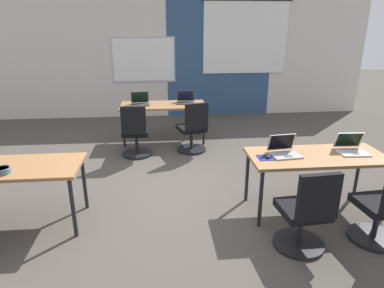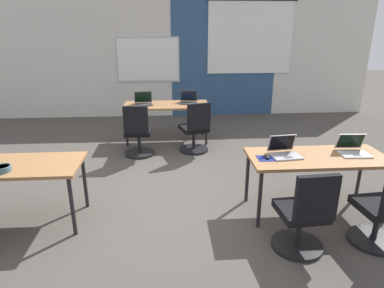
{
  "view_description": "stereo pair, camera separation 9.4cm",
  "coord_description": "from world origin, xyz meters",
  "px_view_note": "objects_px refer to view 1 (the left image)",
  "views": [
    {
      "loc": [
        -0.07,
        -4.14,
        2.17
      ],
      "look_at": [
        0.31,
        -0.25,
        0.78
      ],
      "focal_mm": 31.83,
      "sensor_mm": 36.0,
      "label": 1
    },
    {
      "loc": [
        0.03,
        -4.15,
        2.17
      ],
      "look_at": [
        0.31,
        -0.25,
        0.78
      ],
      "focal_mm": 31.83,
      "sensor_mm": 36.0,
      "label": 2
    }
  ],
  "objects_px": {
    "chair_near_right_inner": "(305,217)",
    "desk_near_left": "(6,171)",
    "desk_far_center": "(163,107)",
    "laptop_far_left": "(140,102)",
    "chair_near_right_end": "(384,212)",
    "laptop_near_right_inner": "(284,151)",
    "laptop_near_right_end": "(352,148)",
    "snack_bowl": "(2,170)",
    "chair_far_right": "(193,132)",
    "chair_far_left": "(136,135)",
    "mouse_near_right_inner": "(267,156)",
    "laptop_far_right": "(186,100)",
    "desk_near_right": "(317,160)"
  },
  "relations": [
    {
      "from": "chair_near_right_inner",
      "to": "desk_near_left",
      "type": "bearing_deg",
      "value": -18.26
    },
    {
      "from": "desk_near_left",
      "to": "desk_far_center",
      "type": "height_order",
      "value": "same"
    },
    {
      "from": "laptop_far_left",
      "to": "chair_near_right_end",
      "type": "height_order",
      "value": "laptop_far_left"
    },
    {
      "from": "laptop_near_right_inner",
      "to": "laptop_near_right_end",
      "type": "xyz_separation_m",
      "value": [
        0.83,
        0.0,
        -0.0
      ]
    },
    {
      "from": "laptop_near_right_inner",
      "to": "snack_bowl",
      "type": "distance_m",
      "value": 3.07
    },
    {
      "from": "chair_far_right",
      "to": "snack_bowl",
      "type": "bearing_deg",
      "value": 30.83
    },
    {
      "from": "desk_far_center",
      "to": "laptop_near_right_end",
      "type": "bearing_deg",
      "value": -51.44
    },
    {
      "from": "chair_near_right_end",
      "to": "desk_near_left",
      "type": "bearing_deg",
      "value": -15.25
    },
    {
      "from": "chair_far_left",
      "to": "chair_far_right",
      "type": "relative_size",
      "value": 1.0
    },
    {
      "from": "chair_near_right_end",
      "to": "snack_bowl",
      "type": "relative_size",
      "value": 5.18
    },
    {
      "from": "snack_bowl",
      "to": "chair_near_right_end",
      "type": "bearing_deg",
      "value": -8.17
    },
    {
      "from": "laptop_near_right_inner",
      "to": "laptop_far_left",
      "type": "distance_m",
      "value": 3.3
    },
    {
      "from": "laptop_far_left",
      "to": "snack_bowl",
      "type": "relative_size",
      "value": 2.0
    },
    {
      "from": "mouse_near_right_inner",
      "to": "desk_near_left",
      "type": "bearing_deg",
      "value": 179.36
    },
    {
      "from": "laptop_far_right",
      "to": "chair_far_right",
      "type": "bearing_deg",
      "value": -80.13
    },
    {
      "from": "chair_far_left",
      "to": "laptop_far_left",
      "type": "bearing_deg",
      "value": -91.33
    },
    {
      "from": "laptop_far_right",
      "to": "desk_far_center",
      "type": "bearing_deg",
      "value": -164.53
    },
    {
      "from": "desk_near_right",
      "to": "laptop_far_right",
      "type": "height_order",
      "value": "laptop_far_right"
    },
    {
      "from": "snack_bowl",
      "to": "desk_far_center",
      "type": "bearing_deg",
      "value": 60.34
    },
    {
      "from": "desk_near_right",
      "to": "laptop_far_left",
      "type": "bearing_deg",
      "value": 127.73
    },
    {
      "from": "chair_far_right",
      "to": "chair_near_right_end",
      "type": "height_order",
      "value": "same"
    },
    {
      "from": "desk_far_center",
      "to": "chair_near_right_inner",
      "type": "distance_m",
      "value": 3.81
    },
    {
      "from": "desk_near_right",
      "to": "chair_near_right_inner",
      "type": "bearing_deg",
      "value": -119.35
    },
    {
      "from": "chair_near_right_inner",
      "to": "chair_far_left",
      "type": "bearing_deg",
      "value": -61.1
    },
    {
      "from": "chair_far_right",
      "to": "desk_near_left",
      "type": "bearing_deg",
      "value": 27.79
    },
    {
      "from": "desk_near_left",
      "to": "laptop_far_left",
      "type": "height_order",
      "value": "laptop_far_left"
    },
    {
      "from": "laptop_near_right_end",
      "to": "desk_near_right",
      "type": "bearing_deg",
      "value": -170.76
    },
    {
      "from": "desk_near_left",
      "to": "mouse_near_right_inner",
      "type": "bearing_deg",
      "value": -0.64
    },
    {
      "from": "chair_near_right_end",
      "to": "chair_far_right",
      "type": "bearing_deg",
      "value": -64.39
    },
    {
      "from": "laptop_far_right",
      "to": "chair_far_right",
      "type": "xyz_separation_m",
      "value": [
        0.06,
        -0.76,
        -0.39
      ]
    },
    {
      "from": "mouse_near_right_inner",
      "to": "laptop_near_right_inner",
      "type": "bearing_deg",
      "value": 18.56
    },
    {
      "from": "laptop_near_right_end",
      "to": "snack_bowl",
      "type": "relative_size",
      "value": 1.96
    },
    {
      "from": "laptop_far_left",
      "to": "chair_far_left",
      "type": "distance_m",
      "value": 0.91
    },
    {
      "from": "mouse_near_right_inner",
      "to": "snack_bowl",
      "type": "xyz_separation_m",
      "value": [
        -2.84,
        -0.15,
        0.01
      ]
    },
    {
      "from": "laptop_far_left",
      "to": "chair_far_left",
      "type": "relative_size",
      "value": 0.39
    },
    {
      "from": "desk_near_right",
      "to": "chair_far_left",
      "type": "height_order",
      "value": "chair_far_left"
    },
    {
      "from": "mouse_near_right_inner",
      "to": "chair_far_right",
      "type": "relative_size",
      "value": 0.11
    },
    {
      "from": "chair_near_right_end",
      "to": "laptop_far_right",
      "type": "bearing_deg",
      "value": -69.09
    },
    {
      "from": "desk_near_right",
      "to": "snack_bowl",
      "type": "bearing_deg",
      "value": -176.93
    },
    {
      "from": "laptop_near_right_inner",
      "to": "laptop_near_right_end",
      "type": "distance_m",
      "value": 0.83
    },
    {
      "from": "laptop_far_left",
      "to": "laptop_far_right",
      "type": "distance_m",
      "value": 0.87
    },
    {
      "from": "laptop_far_left",
      "to": "chair_far_right",
      "type": "xyz_separation_m",
      "value": [
        0.93,
        -0.7,
        -0.39
      ]
    },
    {
      "from": "desk_far_center",
      "to": "mouse_near_right_inner",
      "type": "xyz_separation_m",
      "value": [
        1.14,
        -2.83,
        0.08
      ]
    },
    {
      "from": "desk_far_center",
      "to": "chair_far_left",
      "type": "xyz_separation_m",
      "value": [
        -0.49,
        -0.8,
        -0.28
      ]
    },
    {
      "from": "desk_near_left",
      "to": "laptop_far_right",
      "type": "bearing_deg",
      "value": 52.8
    },
    {
      "from": "laptop_far_right",
      "to": "desk_near_left",
      "type": "bearing_deg",
      "value": -121.95
    },
    {
      "from": "desk_near_right",
      "to": "desk_near_left",
      "type": "bearing_deg",
      "value": 180.0
    },
    {
      "from": "laptop_near_right_inner",
      "to": "laptop_near_right_end",
      "type": "height_order",
      "value": "laptop_near_right_inner"
    },
    {
      "from": "mouse_near_right_inner",
      "to": "chair_near_right_end",
      "type": "relative_size",
      "value": 0.11
    },
    {
      "from": "laptop_far_left",
      "to": "desk_far_center",
      "type": "bearing_deg",
      "value": -7.71
    }
  ]
}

